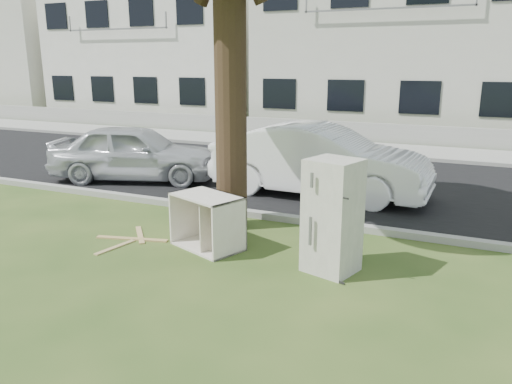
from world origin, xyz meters
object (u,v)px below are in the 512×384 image
at_px(cabinet, 207,221).
at_px(car_left, 135,152).
at_px(fridge, 332,216).
at_px(car_center, 320,161).

distance_m(cabinet, car_left, 5.19).
relative_size(fridge, car_left, 0.39).
xyz_separation_m(cabinet, car_center, (0.66, 3.81, 0.35)).
xyz_separation_m(fridge, cabinet, (-2.03, 0.09, -0.37)).
relative_size(fridge, cabinet, 1.46).
xyz_separation_m(car_center, car_left, (-4.60, -0.44, -0.08)).
height_order(cabinet, car_center, car_center).
height_order(car_center, car_left, car_center).
xyz_separation_m(fridge, car_center, (-1.37, 3.90, -0.02)).
relative_size(cabinet, car_center, 0.23).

